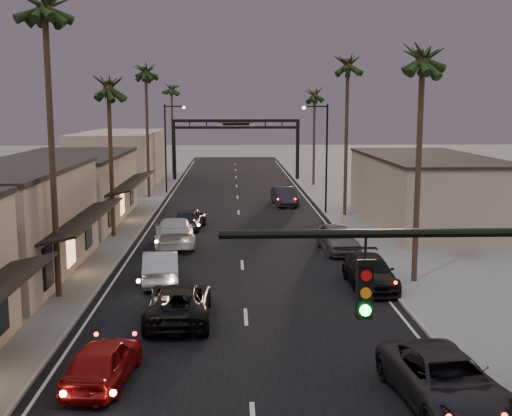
{
  "coord_description": "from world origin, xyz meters",
  "views": [
    {
      "loc": [
        -0.57,
        -7.02,
        8.82
      ],
      "look_at": [
        0.96,
        32.67,
        2.5
      ],
      "focal_mm": 45.0,
      "sensor_mm": 36.0,
      "label": 1
    }
  ],
  "objects": [
    {
      "name": "palm_lc",
      "position": [
        -8.6,
        36.0,
        10.47
      ],
      "size": [
        3.2,
        3.2,
        12.2
      ],
      "color": "#38281C",
      "rests_on": "ground"
    },
    {
      "name": "palm_ra",
      "position": [
        8.6,
        24.0,
        11.44
      ],
      "size": [
        3.2,
        3.2,
        13.2
      ],
      "color": "#38281C",
      "rests_on": "ground"
    },
    {
      "name": "road",
      "position": [
        0.0,
        45.0,
        0.0
      ],
      "size": [
        14.0,
        120.0,
        0.02
      ],
      "primitive_type": "cube",
      "color": "black",
      "rests_on": "ground"
    },
    {
      "name": "oncoming_silver",
      "position": [
        -4.17,
        24.64,
        0.81
      ],
      "size": [
        2.18,
        5.07,
        1.62
      ],
      "primitive_type": "imported",
      "rotation": [
        0.0,
        0.0,
        3.24
      ],
      "color": "#A3A4A9",
      "rests_on": "ground"
    },
    {
      "name": "sidewalk_right",
      "position": [
        9.5,
        52.0,
        0.06
      ],
      "size": [
        5.0,
        92.0,
        0.12
      ],
      "primitive_type": "cube",
      "color": "slate",
      "rests_on": "ground"
    },
    {
      "name": "streetlight_left",
      "position": [
        -6.92,
        58.0,
        5.33
      ],
      "size": [
        2.13,
        0.3,
        9.0
      ],
      "color": "black",
      "rests_on": "ground"
    },
    {
      "name": "palm_far",
      "position": [
        -8.3,
        78.0,
        11.44
      ],
      "size": [
        3.2,
        3.2,
        13.2
      ],
      "color": "#38281C",
      "rests_on": "ground"
    },
    {
      "name": "curbside_grey",
      "position": [
        5.88,
        31.14,
        0.84
      ],
      "size": [
        2.46,
        5.12,
        1.69
      ],
      "primitive_type": "imported",
      "rotation": [
        0.0,
        0.0,
        0.1
      ],
      "color": "#4D4E53",
      "rests_on": "ground"
    },
    {
      "name": "building_right",
      "position": [
        14.0,
        40.0,
        2.5
      ],
      "size": [
        8.0,
        18.0,
        5.0
      ],
      "primitive_type": "cube",
      "color": "#A59884",
      "rests_on": "ground"
    },
    {
      "name": "storefront_dist",
      "position": [
        -13.0,
        65.0,
        3.0
      ],
      "size": [
        8.0,
        20.0,
        6.0
      ],
      "primitive_type": "cube",
      "color": "#A59884",
      "rests_on": "ground"
    },
    {
      "name": "ground",
      "position": [
        0.0,
        40.0,
        0.0
      ],
      "size": [
        200.0,
        200.0,
        0.0
      ],
      "primitive_type": "plane",
      "color": "slate",
      "rests_on": "ground"
    },
    {
      "name": "palm_rc",
      "position": [
        8.6,
        64.0,
        10.47
      ],
      "size": [
        3.2,
        3.2,
        12.2
      ],
      "color": "#38281C",
      "rests_on": "ground"
    },
    {
      "name": "curbside_near",
      "position": [
        5.73,
        10.63,
        0.8
      ],
      "size": [
        3.29,
        5.99,
        1.59
      ],
      "primitive_type": "imported",
      "rotation": [
        0.0,
        0.0,
        0.12
      ],
      "color": "black",
      "rests_on": "ground"
    },
    {
      "name": "oncoming_dgrey",
      "position": [
        -3.63,
        38.83,
        0.8
      ],
      "size": [
        2.44,
        4.87,
        1.59
      ],
      "primitive_type": "imported",
      "rotation": [
        0.0,
        0.0,
        3.02
      ],
      "color": "black",
      "rests_on": "ground"
    },
    {
      "name": "curbside_black",
      "position": [
        6.2,
        23.34,
        0.76
      ],
      "size": [
        2.14,
        5.23,
        1.52
      ],
      "primitive_type": "imported",
      "rotation": [
        0.0,
        0.0,
        0.0
      ],
      "color": "black",
      "rests_on": "ground"
    },
    {
      "name": "oncoming_white",
      "position": [
        -4.22,
        33.33,
        0.89
      ],
      "size": [
        3.09,
        6.38,
        1.79
      ],
      "primitive_type": "imported",
      "rotation": [
        0.0,
        0.0,
        3.24
      ],
      "color": "#B4B4B4",
      "rests_on": "ground"
    },
    {
      "name": "arch",
      "position": [
        0.0,
        70.0,
        5.53
      ],
      "size": [
        15.2,
        0.4,
        7.27
      ],
      "color": "black",
      "rests_on": "ground"
    },
    {
      "name": "oncoming_pickup",
      "position": [
        -2.78,
        18.69,
        0.78
      ],
      "size": [
        2.67,
        5.63,
        1.55
      ],
      "primitive_type": "imported",
      "rotation": [
        0.0,
        0.0,
        3.16
      ],
      "color": "black",
      "rests_on": "ground"
    },
    {
      "name": "palm_rb",
      "position": [
        8.6,
        44.0,
        12.42
      ],
      "size": [
        3.2,
        3.2,
        14.2
      ],
      "color": "#38281C",
      "rests_on": "ground"
    },
    {
      "name": "curbside_far",
      "position": [
        4.15,
        49.79,
        0.81
      ],
      "size": [
        2.24,
        5.09,
        1.62
      ],
      "primitive_type": "imported",
      "rotation": [
        0.0,
        0.0,
        0.11
      ],
      "color": "black",
      "rests_on": "ground"
    },
    {
      "name": "storefront_far",
      "position": [
        -13.0,
        42.0,
        2.5
      ],
      "size": [
        8.0,
        16.0,
        5.0
      ],
      "primitive_type": "cube",
      "color": "tan",
      "rests_on": "ground"
    },
    {
      "name": "streetlight_right",
      "position": [
        6.92,
        45.0,
        5.33
      ],
      "size": [
        2.13,
        0.3,
        9.0
      ],
      "color": "black",
      "rests_on": "ground"
    },
    {
      "name": "palm_ld",
      "position": [
        -8.6,
        55.0,
        12.42
      ],
      "size": [
        3.2,
        3.2,
        14.2
      ],
      "color": "#38281C",
      "rests_on": "ground"
    },
    {
      "name": "sidewalk_left",
      "position": [
        -9.5,
        52.0,
        0.06
      ],
      "size": [
        5.0,
        92.0,
        0.12
      ],
      "primitive_type": "cube",
      "color": "slate",
      "rests_on": "ground"
    },
    {
      "name": "oncoming_red",
      "position": [
        -4.72,
        12.68,
        0.74
      ],
      "size": [
        2.23,
        4.5,
        1.47
      ],
      "primitive_type": "imported",
      "rotation": [
        0.0,
        0.0,
        3.03
      ],
      "color": "maroon",
      "rests_on": "ground"
    }
  ]
}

